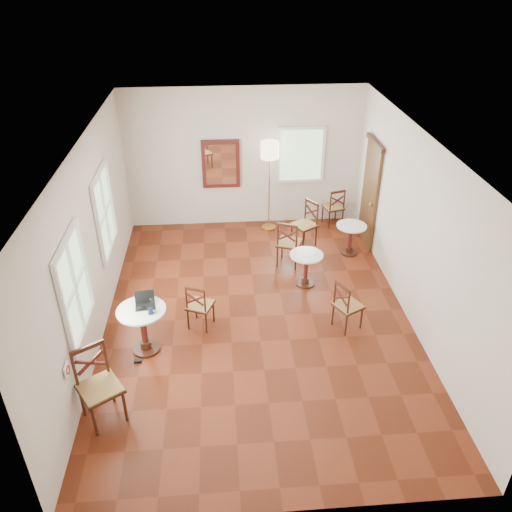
{
  "coord_description": "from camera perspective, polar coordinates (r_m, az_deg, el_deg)",
  "views": [
    {
      "loc": [
        -0.56,
        -6.83,
        5.28
      ],
      "look_at": [
        0.0,
        0.3,
        1.0
      ],
      "focal_mm": 35.89,
      "sensor_mm": 36.0,
      "label": 1
    }
  ],
  "objects": [
    {
      "name": "chair_back_b",
      "position": [
        10.52,
        5.51,
        3.55
      ],
      "size": [
        0.6,
        0.6,
        0.95
      ],
      "rotation": [
        0.0,
        0.0,
        -1.0
      ],
      "color": "#3F1C0F",
      "rests_on": "ground"
    },
    {
      "name": "chair_near_b",
      "position": [
        6.97,
        -17.1,
        -13.71
      ],
      "size": [
        0.69,
        0.69,
        1.08
      ],
      "rotation": [
        0.0,
        0.0,
        0.57
      ],
      "color": "#3F1C0F",
      "rests_on": "ground"
    },
    {
      "name": "laptop",
      "position": [
        7.75,
        -12.27,
        -5.06
      ],
      "size": [
        0.31,
        0.27,
        0.2
      ],
      "rotation": [
        0.0,
        0.0,
        0.11
      ],
      "color": "black",
      "rests_on": "cafe_table_near"
    },
    {
      "name": "cafe_table_near",
      "position": [
        7.88,
        -12.46,
        -7.55
      ],
      "size": [
        0.73,
        0.73,
        0.77
      ],
      "color": "#3F1C0F",
      "rests_on": "ground"
    },
    {
      "name": "floor_lamp",
      "position": [
        10.67,
        1.54,
        11.06
      ],
      "size": [
        0.38,
        0.38,
        1.96
      ],
      "color": "#BF8C3F",
      "rests_on": "ground"
    },
    {
      "name": "cafe_table_mid",
      "position": [
        9.26,
        5.59,
        -1.1
      ],
      "size": [
        0.6,
        0.6,
        0.63
      ],
      "color": "#3F1C0F",
      "rests_on": "ground"
    },
    {
      "name": "mouse",
      "position": [
        7.71,
        -12.68,
        -5.61
      ],
      "size": [
        0.11,
        0.08,
        0.04
      ],
      "primitive_type": "ellipsoid",
      "rotation": [
        0.0,
        0.0,
        0.11
      ],
      "color": "black",
      "rests_on": "cafe_table_near"
    },
    {
      "name": "room_shell",
      "position": [
        7.88,
        -0.42,
        5.44
      ],
      "size": [
        5.02,
        7.02,
        3.01
      ],
      "color": "beige",
      "rests_on": "ground"
    },
    {
      "name": "ground",
      "position": [
        8.65,
        0.16,
        -6.72
      ],
      "size": [
        7.0,
        7.0,
        0.0
      ],
      "primitive_type": "plane",
      "color": "#622310",
      "rests_on": "ground"
    },
    {
      "name": "water_glass",
      "position": [
        7.74,
        -11.53,
        -5.03
      ],
      "size": [
        0.06,
        0.06,
        0.1
      ],
      "primitive_type": "cylinder",
      "color": "white",
      "rests_on": "cafe_table_near"
    },
    {
      "name": "chair_back_a",
      "position": [
        11.42,
        8.65,
        5.43
      ],
      "size": [
        0.49,
        0.49,
        0.87
      ],
      "rotation": [
        0.0,
        0.0,
        3.4
      ],
      "color": "#3F1C0F",
      "rests_on": "ground"
    },
    {
      "name": "chair_near_a",
      "position": [
        8.24,
        -6.3,
        -5.5
      ],
      "size": [
        0.5,
        0.5,
        0.83
      ],
      "rotation": [
        0.0,
        0.0,
        2.75
      ],
      "color": "#3F1C0F",
      "rests_on": "ground"
    },
    {
      "name": "power_adapter",
      "position": [
        7.98,
        -13.06,
        -11.34
      ],
      "size": [
        0.11,
        0.06,
        0.04
      ],
      "primitive_type": "cube",
      "color": "black",
      "rests_on": "ground"
    },
    {
      "name": "chair_mid_a",
      "position": [
        9.8,
        3.67,
        1.48
      ],
      "size": [
        0.57,
        0.57,
        0.96
      ],
      "rotation": [
        0.0,
        0.0,
        2.77
      ],
      "color": "#3F1C0F",
      "rests_on": "ground"
    },
    {
      "name": "chair_mid_b",
      "position": [
        8.3,
        10.12,
        -5.45
      ],
      "size": [
        0.53,
        0.53,
        0.86
      ],
      "rotation": [
        0.0,
        0.0,
        2.06
      ],
      "color": "#3F1C0F",
      "rests_on": "ground"
    },
    {
      "name": "cafe_table_back",
      "position": [
        10.36,
        10.49,
        2.2
      ],
      "size": [
        0.6,
        0.6,
        0.63
      ],
      "color": "#3F1C0F",
      "rests_on": "ground"
    },
    {
      "name": "navy_mug",
      "position": [
        7.57,
        -11.66,
        -6.03
      ],
      "size": [
        0.12,
        0.08,
        0.09
      ],
      "color": "black",
      "rests_on": "cafe_table_near"
    }
  ]
}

